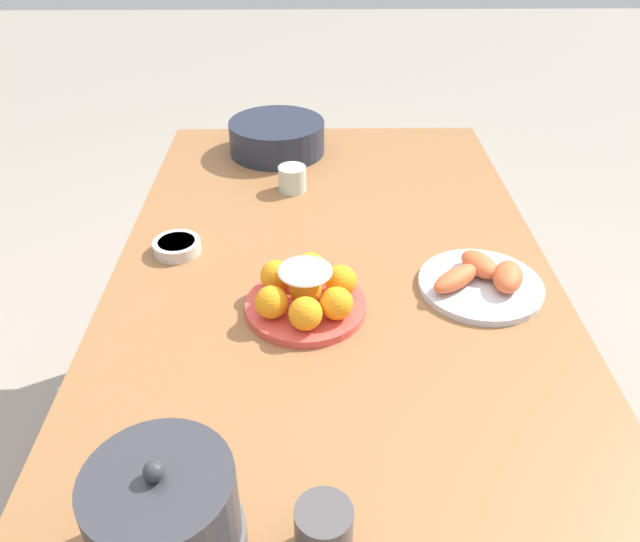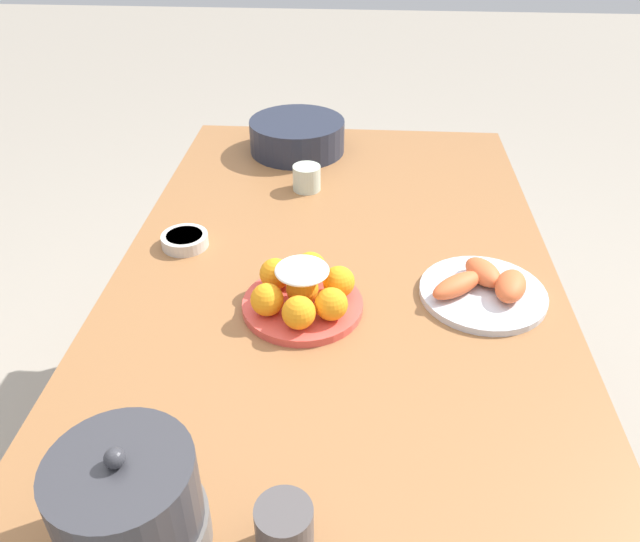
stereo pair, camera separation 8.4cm
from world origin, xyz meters
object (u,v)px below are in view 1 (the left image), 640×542
cup_near (324,532)px  cup_far (292,179)px  seafood_platter (481,280)px  dining_table (333,304)px  warming_pot (166,521)px  serving_bowl (277,136)px  cake_plate (306,294)px  sauce_bowl (177,246)px

cup_near → cup_far: cup_near is taller
seafood_platter → dining_table: bearing=75.9°
cup_near → seafood_platter: bearing=-30.1°
seafood_platter → warming_pot: (-0.55, 0.50, 0.06)m
dining_table → serving_bowl: 0.62m
seafood_platter → cup_far: bearing=41.8°
cake_plate → warming_pot: 0.51m
cup_far → serving_bowl: bearing=11.5°
cake_plate → cup_far: (0.49, 0.04, -0.01)m
dining_table → cup_far: size_ratio=21.79×
cup_near → cup_far: (0.97, 0.06, -0.01)m
seafood_platter → cup_far: size_ratio=3.49×
cup_near → warming_pot: 0.19m
cup_far → warming_pot: size_ratio=0.38×
serving_bowl → cake_plate: bearing=-173.3°
seafood_platter → warming_pot: warming_pot is taller
sauce_bowl → cup_near: size_ratio=1.23×
dining_table → seafood_platter: 0.32m
cake_plate → cup_near: cake_plate is taller
cup_near → warming_pot: (-0.00, 0.18, 0.03)m
serving_bowl → seafood_platter: 0.78m
cup_far → dining_table: bearing=-165.5°
seafood_platter → cup_far: cup_far is taller
dining_table → cake_plate: bearing=158.3°
cake_plate → warming_pot: size_ratio=1.23×
serving_bowl → seafood_platter: serving_bowl is taller
warming_pot → dining_table: bearing=-19.0°
seafood_platter → warming_pot: size_ratio=1.32×
cake_plate → cup_near: size_ratio=2.78×
cake_plate → cup_far: bearing=4.3°
cup_near → warming_pot: bearing=91.5°
sauce_bowl → dining_table: bearing=-101.4°
warming_pot → cake_plate: bearing=-18.2°
dining_table → cake_plate: (-0.14, 0.05, 0.13)m
cup_near → warming_pot: size_ratio=0.44×
cake_plate → seafood_platter: cake_plate is taller
sauce_bowl → cup_near: (-0.68, -0.30, 0.03)m
dining_table → cake_plate: size_ratio=6.70×
cake_plate → sauce_bowl: bearing=53.7°
serving_bowl → warming_pot: 1.21m
sauce_bowl → warming_pot: warming_pot is taller
dining_table → serving_bowl: size_ratio=5.73×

